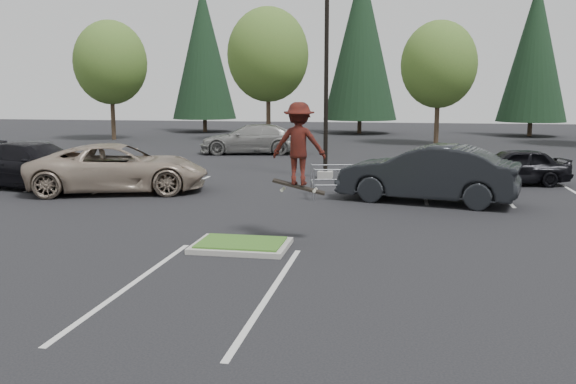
% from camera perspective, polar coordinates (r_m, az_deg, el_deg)
% --- Properties ---
extents(ground, '(120.00, 120.00, 0.00)m').
position_cam_1_polar(ground, '(14.37, -4.40, -5.25)').
color(ground, black).
rests_on(ground, ground).
extents(grass_median, '(2.20, 1.60, 0.16)m').
position_cam_1_polar(grass_median, '(14.35, -4.40, -4.95)').
color(grass_median, gray).
rests_on(grass_median, ground).
extents(stall_lines, '(22.62, 17.60, 0.01)m').
position_cam_1_polar(stall_lines, '(20.40, -3.74, -0.86)').
color(stall_lines, silver).
rests_on(stall_lines, ground).
extents(light_pole, '(0.70, 0.60, 10.12)m').
position_cam_1_polar(light_pole, '(25.64, 3.61, 11.45)').
color(light_pole, gray).
rests_on(light_pole, ground).
extents(decid_a, '(5.44, 5.44, 8.91)m').
position_cam_1_polar(decid_a, '(48.58, -16.25, 11.32)').
color(decid_a, '#38281C').
rests_on(decid_a, ground).
extents(decid_b, '(5.89, 5.89, 9.64)m').
position_cam_1_polar(decid_b, '(45.07, -1.88, 12.45)').
color(decid_b, '#38281C').
rests_on(decid_b, ground).
extents(decid_c, '(5.12, 5.12, 8.38)m').
position_cam_1_polar(decid_c, '(43.36, 13.92, 11.26)').
color(decid_c, '#38281C').
rests_on(decid_c, ground).
extents(conif_a, '(5.72, 5.72, 13.00)m').
position_cam_1_polar(conif_a, '(56.37, -7.92, 12.82)').
color(conif_a, '#38281C').
rests_on(conif_a, ground).
extents(conif_b, '(6.38, 6.38, 14.50)m').
position_cam_1_polar(conif_b, '(54.22, 6.85, 13.78)').
color(conif_b, '#38281C').
rests_on(conif_b, ground).
extents(conif_c, '(5.50, 5.50, 12.50)m').
position_cam_1_polar(conif_c, '(54.04, 22.09, 12.13)').
color(conif_c, '#38281C').
rests_on(conif_c, ground).
extents(cart_corral, '(4.05, 2.16, 1.09)m').
position_cam_1_polar(cart_corral, '(21.19, 6.25, 1.35)').
color(cart_corral, gray).
rests_on(cart_corral, ground).
extents(skateboarder, '(1.30, 0.75, 2.23)m').
position_cam_1_polar(skateboarder, '(14.69, 1.03, 4.48)').
color(skateboarder, black).
rests_on(skateboarder, ground).
extents(car_l_tan, '(6.93, 4.66, 1.76)m').
position_cam_1_polar(car_l_tan, '(22.96, -15.71, 2.17)').
color(car_l_tan, gray).
rests_on(car_l_tan, ground).
extents(car_l_black, '(6.37, 3.76, 1.73)m').
position_cam_1_polar(car_l_black, '(24.94, -22.67, 2.30)').
color(car_l_black, black).
rests_on(car_l_black, ground).
extents(car_l_grey, '(4.61, 2.13, 1.53)m').
position_cam_1_polar(car_l_grey, '(29.80, -22.33, 3.17)').
color(car_l_grey, '#45474C').
rests_on(car_l_grey, ground).
extents(car_r_charc, '(6.09, 3.30, 1.90)m').
position_cam_1_polar(car_r_charc, '(20.63, 12.90, 1.70)').
color(car_r_charc, black).
rests_on(car_r_charc, ground).
extents(car_r_black, '(4.51, 2.50, 1.45)m').
position_cam_1_polar(car_r_black, '(25.48, 20.37, 2.26)').
color(car_r_black, black).
rests_on(car_r_black, ground).
extents(car_far_silver, '(6.30, 3.46, 1.73)m').
position_cam_1_polar(car_far_silver, '(35.95, -3.39, 4.96)').
color(car_far_silver, gray).
rests_on(car_far_silver, ground).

